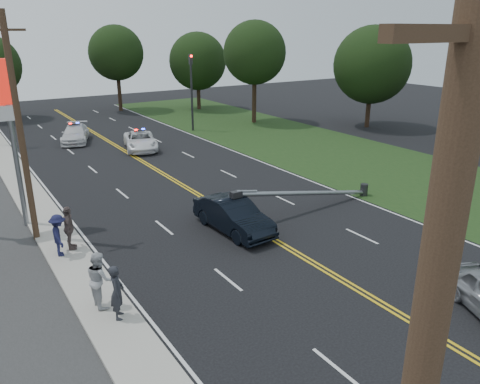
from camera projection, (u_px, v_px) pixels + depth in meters
ground at (372, 298)px, 16.93m from camera, size 120.00×120.00×0.00m
sidewalk at (65, 250)px, 20.53m from camera, size 1.80×70.00×0.12m
grass_verge at (397, 172)px, 31.78m from camera, size 12.00×80.00×0.01m
centerline_yellow at (228, 212)px, 24.85m from camera, size 0.36×80.00×0.00m
traffic_signal at (191, 86)px, 43.58m from camera, size 0.28×0.41×7.05m
fallen_streetlight at (314, 193)px, 25.12m from camera, size 9.36×0.44×1.91m
utility_pole_mid at (20, 131)px, 20.05m from camera, size 1.60×0.28×10.00m
tree_7 at (116, 53)px, 53.78m from camera, size 6.24×6.24×9.77m
tree_8 at (198, 61)px, 55.33m from camera, size 6.72×6.72×8.99m
tree_9 at (255, 53)px, 46.61m from camera, size 6.27×6.27×10.14m
tree_13 at (372, 65)px, 44.64m from camera, size 7.33×7.33×9.66m
crashed_sedan at (233, 215)px, 22.35m from camera, size 1.94×4.92×1.59m
emergency_a at (140, 141)px, 37.68m from camera, size 3.61×5.54×1.42m
emergency_b at (75, 134)px, 40.14m from camera, size 3.66×5.41×1.45m
bystander_a at (117, 292)px, 15.33m from camera, size 0.68×0.81×1.90m
bystander_b at (99, 279)px, 16.02m from camera, size 0.79×1.00×2.01m
bystander_c at (59, 235)px, 19.64m from camera, size 0.80×1.25×1.83m
bystander_d at (69, 228)px, 20.17m from camera, size 0.77×1.24×1.96m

